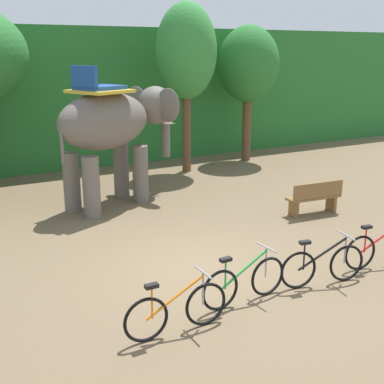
# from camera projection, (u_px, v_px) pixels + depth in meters

# --- Properties ---
(ground_plane) EXTENTS (80.00, 80.00, 0.00)m
(ground_plane) POSITION_uv_depth(u_px,v_px,m) (206.00, 269.00, 9.80)
(ground_plane) COLOR brown
(foliage_hedge) EXTENTS (36.00, 6.00, 4.96)m
(foliage_hedge) POSITION_uv_depth(u_px,v_px,m) (46.00, 94.00, 19.79)
(foliage_hedge) COLOR #28702D
(foliage_hedge) RESTS_ON ground
(tree_far_left) EXTENTS (2.06, 2.06, 5.71)m
(tree_far_left) POSITION_uv_depth(u_px,v_px,m) (186.00, 53.00, 16.72)
(tree_far_left) COLOR brown
(tree_far_left) RESTS_ON ground
(tree_center_right) EXTENTS (2.28, 2.28, 5.06)m
(tree_center_right) POSITION_uv_depth(u_px,v_px,m) (248.00, 65.00, 18.65)
(tree_center_right) COLOR brown
(tree_center_right) RESTS_ON ground
(elephant) EXTENTS (4.18, 2.94, 3.78)m
(elephant) POSITION_uv_depth(u_px,v_px,m) (114.00, 125.00, 13.45)
(elephant) COLOR #665E56
(elephant) RESTS_ON ground
(bike_orange) EXTENTS (1.71, 0.52, 0.92)m
(bike_orange) POSITION_uv_depth(u_px,v_px,m) (177.00, 310.00, 7.50)
(bike_orange) COLOR black
(bike_orange) RESTS_ON ground
(bike_green) EXTENTS (1.71, 0.52, 0.92)m
(bike_green) POSITION_uv_depth(u_px,v_px,m) (244.00, 281.00, 8.43)
(bike_green) COLOR black
(bike_green) RESTS_ON ground
(bike_black) EXTENTS (1.69, 0.52, 0.92)m
(bike_black) POSITION_uv_depth(u_px,v_px,m) (323.00, 265.00, 9.07)
(bike_black) COLOR black
(bike_black) RESTS_ON ground
(bike_red) EXTENTS (1.70, 0.52, 0.92)m
(bike_red) POSITION_uv_depth(u_px,v_px,m) (381.00, 248.00, 9.86)
(bike_red) COLOR black
(bike_red) RESTS_ON ground
(wooden_bench) EXTENTS (1.53, 0.53, 0.89)m
(wooden_bench) POSITION_uv_depth(u_px,v_px,m) (315.00, 197.00, 12.98)
(wooden_bench) COLOR brown
(wooden_bench) RESTS_ON ground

